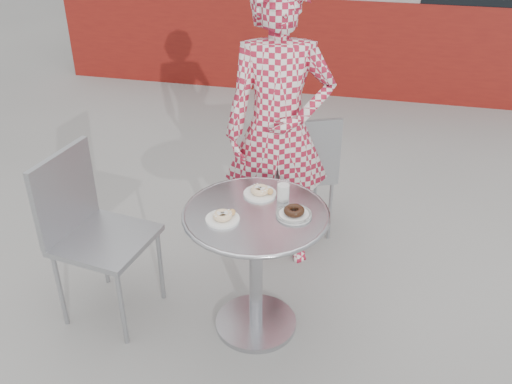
% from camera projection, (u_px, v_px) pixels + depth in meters
% --- Properties ---
extents(ground, '(60.00, 60.00, 0.00)m').
position_uv_depth(ground, '(256.00, 324.00, 3.13)').
color(ground, '#999792').
rests_on(ground, ground).
extents(bistro_table, '(0.72, 0.72, 0.73)m').
position_uv_depth(bistro_table, '(256.00, 242.00, 2.85)').
color(bistro_table, silver).
rests_on(bistro_table, ground).
extents(chair_far, '(0.55, 0.55, 0.87)m').
position_uv_depth(chair_far, '(298.00, 194.00, 3.82)').
color(chair_far, '#9D9FA4').
rests_on(chair_far, ground).
extents(chair_left, '(0.52, 0.52, 0.95)m').
position_uv_depth(chair_left, '(108.00, 268.00, 3.09)').
color(chair_left, '#9D9FA4').
rests_on(chair_left, ground).
extents(seated_person, '(0.70, 0.54, 1.72)m').
position_uv_depth(seated_person, '(279.00, 131.00, 3.27)').
color(seated_person, maroon).
rests_on(seated_person, ground).
extents(plate_far, '(0.17, 0.17, 0.04)m').
position_uv_depth(plate_far, '(260.00, 192.00, 2.89)').
color(plate_far, white).
rests_on(plate_far, bistro_table).
extents(plate_near, '(0.16, 0.16, 0.04)m').
position_uv_depth(plate_near, '(223.00, 217.00, 2.69)').
color(plate_near, white).
rests_on(plate_near, bistro_table).
extents(plate_checker, '(0.17, 0.17, 0.05)m').
position_uv_depth(plate_checker, '(294.00, 213.00, 2.72)').
color(plate_checker, white).
rests_on(plate_checker, bistro_table).
extents(milk_cup, '(0.07, 0.07, 0.10)m').
position_uv_depth(milk_cup, '(283.00, 192.00, 2.83)').
color(milk_cup, white).
rests_on(milk_cup, bistro_table).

